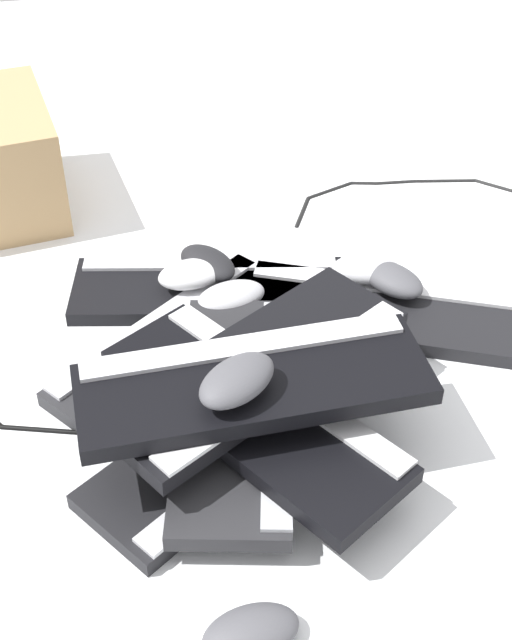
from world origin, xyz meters
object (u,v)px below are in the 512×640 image
Objects in this scene: mouse_2 at (392,279)px; mouse_5 at (237,380)px; keyboard_3 at (378,312)px; mouse_1 at (251,633)px; mouse_3 at (231,297)px; mouse_6 at (366,269)px; mouse_0 at (192,274)px; keyboard_6 at (258,368)px; keyboard_1 at (183,343)px; keyboard_4 at (237,409)px; keyboard_5 at (253,411)px; keyboard_7 at (253,382)px; keyboard_0 at (209,289)px; keyboard_2 at (234,437)px; mouse_4 at (208,263)px.

mouse_2 is 1.00× the size of mouse_5.
mouse_5 is at bearing 136.28° from keyboard_3.
mouse_3 is at bearing 74.30° from mouse_1.
mouse_6 reaches higher than mouse_1.
mouse_0 and mouse_6 have the same top height.
keyboard_6 is 4.08× the size of mouse_0.
keyboard_4 reaches higher than keyboard_1.
keyboard_5 is 0.06m from keyboard_7.
mouse_5 reaches higher than keyboard_5.
mouse_1 is at bearing -110.84° from mouse_3.
keyboard_1 and keyboard_3 have the same top height.
keyboard_5 is at bearing -6.18° from keyboard_7.
mouse_3 is (0.05, -0.08, 0.04)m from keyboard_1.
mouse_6 is at bearing -37.59° from keyboard_5.
mouse_2 is at bearing -48.58° from keyboard_6.
keyboard_5 is at bearing -106.85° from mouse_3.
mouse_0 reaches higher than mouse_1.
mouse_6 is (-0.03, -0.28, 0.00)m from mouse_0.
mouse_1 is at bearing 176.92° from keyboard_0.
mouse_6 is at bearing -36.95° from keyboard_7.
keyboard_0 is at bearing 178.19° from mouse_0.
keyboard_2 is (-0.20, -0.05, 0.00)m from keyboard_1.
keyboard_5 is 1.00× the size of keyboard_6.
keyboard_5 reaches higher than mouse_3.
mouse_1 is (-0.27, 0.05, -0.11)m from keyboard_7.
keyboard_4 is 4.18× the size of mouse_3.
keyboard_5 is 0.27m from mouse_3.
keyboard_6 is at bearing 95.74° from mouse_2.
keyboard_0 and keyboard_2 have the same top height.
keyboard_7 is 4.08× the size of mouse_1.
mouse_0 is (0.35, 0.04, -0.08)m from keyboard_7.
keyboard_5 is 0.06m from keyboard_6.
keyboard_6 reaches higher than mouse_6.
keyboard_1 is at bearing -162.08° from mouse_3.
mouse_2 reaches higher than keyboard_2.
keyboard_2 is at bearing 46.59° from keyboard_7.
keyboard_1 and keyboard_2 have the same top height.
mouse_6 is at bearing 9.93° from mouse_2.
keyboard_6 is (0.05, -0.02, 0.03)m from keyboard_5.
mouse_5 is at bearing 63.77° from mouse_6.
keyboard_3 is at bearing -44.30° from keyboard_7.
mouse_5 is (-0.31, 0.29, 0.12)m from mouse_2.
keyboard_3 is at bearing 105.72° from mouse_6.
keyboard_7 is 0.40m from mouse_2.
mouse_5 reaches higher than mouse_1.
keyboard_2 is at bearing -166.90° from keyboard_1.
mouse_3 is at bearing -2.31° from keyboard_7.
keyboard_7 reaches higher than keyboard_6.
mouse_5 reaches higher than keyboard_1.
keyboard_2 is 4.00× the size of mouse_4.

